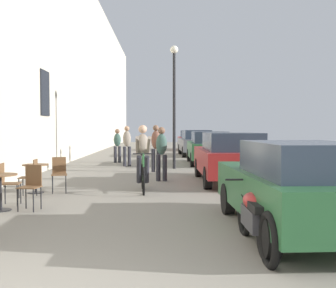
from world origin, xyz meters
The scene contains 19 objects.
building_facade_left centered at (-3.45, 14.00, 5.28)m, with size 0.54×68.00×10.55m.
cafe_table_mid centered at (-1.99, 4.92, 0.52)m, with size 0.64×0.64×0.72m.
cafe_chair_mid_toward_street centered at (-1.41, 4.99, 0.52)m, with size 0.44×0.44×0.89m.
cafe_chair_mid_toward_wall centered at (-2.06, 5.46, 0.52)m, with size 0.42×0.42×0.89m.
cafe_table_far centered at (-1.97, 7.09, 0.52)m, with size 0.64×0.64×0.72m.
cafe_chair_far_toward_street centered at (-1.89, 6.51, 0.52)m, with size 0.40×0.40×0.89m.
cafe_chair_far_toward_wall centered at (-1.40, 7.16, 0.52)m, with size 0.46×0.46×0.89m.
cyclist_on_bicycle centered at (0.71, 7.40, 0.81)m, with size 0.52×1.76×1.74m.
pedestrian_near centered at (1.20, 9.32, 0.94)m, with size 0.34×0.24×1.66m.
pedestrian_mid centered at (0.99, 11.88, 0.98)m, with size 0.36×0.28×1.74m.
pedestrian_far centered at (-0.27, 14.13, 0.97)m, with size 0.36×0.28×1.72m.
pedestrian_furthest centered at (-0.88, 16.00, 0.89)m, with size 0.36×0.26×1.59m.
street_lamp centered at (1.71, 13.09, 3.11)m, with size 0.32×0.32×4.90m.
parked_car_nearest centered at (3.25, 3.12, 0.74)m, with size 1.79×4.05×1.42m.
parked_car_second centered at (3.22, 8.90, 0.78)m, with size 1.79×4.21×1.50m.
parked_car_third centered at (3.32, 15.15, 0.77)m, with size 1.81×4.18×1.48m.
parked_car_fourth centered at (3.22, 20.66, 0.78)m, with size 1.91×4.31×1.51m.
parked_car_fifth centered at (3.35, 26.86, 0.76)m, with size 1.77×4.12×1.46m.
parked_motorcycle centered at (2.46, 2.35, 0.40)m, with size 0.62×2.15×0.92m.
Camera 1 is at (1.18, -3.06, 1.63)m, focal length 43.24 mm.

